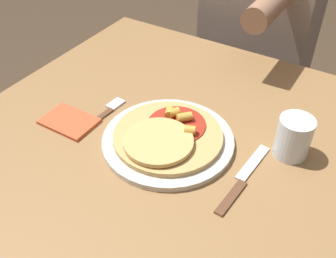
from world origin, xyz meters
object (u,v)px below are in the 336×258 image
Objects in this scene: dining_table at (177,179)px; knife at (243,179)px; pizza at (167,136)px; plate at (168,140)px; fork at (103,115)px; drinking_glass at (294,137)px; person_diner at (259,24)px.

knife is at bearing -8.81° from dining_table.
dining_table is 0.14m from pizza.
plate reaches higher than fork.
drinking_glass is (0.24, 0.11, 0.04)m from plate.
plate is at bearing -155.79° from drinking_glass.
person_diner reaches higher than fork.
drinking_glass reaches higher than fork.
plate is 1.32× the size of knife.
fork and knife have the same top height.
person_diner is (-0.25, 0.75, -0.03)m from knife.
plate is 1.66× the size of fork.
fork is at bearing -165.86° from drinking_glass.
knife is (0.37, -0.02, 0.00)m from fork.
drinking_glass is at bearing 24.33° from dining_table.
dining_table is 4.10× the size of pizza.
pizza is 0.74m from person_diner.
fork is at bearing 178.36° from pizza.
knife reaches higher than dining_table.
person_diner reaches higher than drinking_glass.
person_diner is (-0.09, 0.72, 0.09)m from dining_table.
knife is 2.41× the size of drinking_glass.
pizza is at bearing -84.84° from person_diner.
plate is 0.19m from knife.
fork is 0.44m from drinking_glass.
drinking_glass is (0.06, 0.13, 0.04)m from knife.
drinking_glass is at bearing 24.21° from plate.
pizza is (-0.00, -0.00, 0.02)m from plate.
plate is 1.21× the size of pizza.
pizza is (-0.02, -0.01, 0.14)m from dining_table.
drinking_glass is at bearing -63.58° from person_diner.
plate is (-0.02, -0.01, 0.12)m from dining_table.
pizza reaches higher than dining_table.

